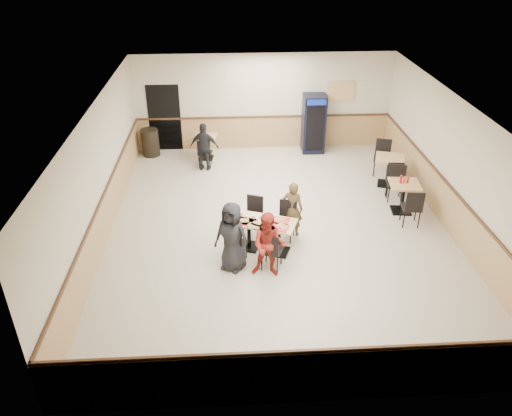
{
  "coord_description": "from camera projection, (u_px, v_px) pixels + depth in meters",
  "views": [
    {
      "loc": [
        -1.15,
        -10.06,
        6.32
      ],
      "look_at": [
        -0.57,
        -0.5,
        0.85
      ],
      "focal_mm": 35.0,
      "sensor_mm": 36.0,
      "label": 1
    }
  ],
  "objects": [
    {
      "name": "pepsi_cooler",
      "position": [
        314.0,
        124.0,
        15.53
      ],
      "size": [
        0.69,
        0.7,
        1.81
      ],
      "rotation": [
        0.0,
        0.0,
        -0.01
      ],
      "color": "black",
      "rests_on": "ground"
    },
    {
      "name": "trash_bin",
      "position": [
        150.0,
        142.0,
        15.47
      ],
      "size": [
        0.53,
        0.53,
        0.84
      ],
      "primitive_type": "cylinder",
      "color": "black",
      "rests_on": "ground"
    },
    {
      "name": "diner_woman_left",
      "position": [
        232.0,
        237.0,
        10.16
      ],
      "size": [
        0.89,
        0.8,
        1.54
      ],
      "primitive_type": "imported",
      "rotation": [
        0.0,
        0.0,
        -0.53
      ],
      "color": "black",
      "rests_on": "ground"
    },
    {
      "name": "side_table_far_chair_south",
      "position": [
        396.0,
        178.0,
        13.07
      ],
      "size": [
        0.6,
        0.6,
        1.04
      ],
      "primitive_type": null,
      "rotation": [
        0.0,
        0.0,
        2.83
      ],
      "color": "black",
      "rests_on": "ground"
    },
    {
      "name": "side_table_far_chair_north",
      "position": [
        382.0,
        158.0,
        14.21
      ],
      "size": [
        0.6,
        0.6,
        1.04
      ],
      "primitive_type": null,
      "rotation": [
        0.0,
        0.0,
        -0.31
      ],
      "color": "black",
      "rests_on": "ground"
    },
    {
      "name": "lone_diner",
      "position": [
        204.0,
        147.0,
        14.4
      ],
      "size": [
        0.89,
        0.51,
        1.42
      ],
      "primitive_type": "imported",
      "rotation": [
        0.0,
        0.0,
        2.93
      ],
      "color": "black",
      "rests_on": "ground"
    },
    {
      "name": "side_table_near",
      "position": [
        403.0,
        193.0,
        12.35
      ],
      "size": [
        0.81,
        0.81,
        0.78
      ],
      "rotation": [
        0.0,
        0.0,
        -0.12
      ],
      "color": "black",
      "rests_on": "ground"
    },
    {
      "name": "side_table_far",
      "position": [
        389.0,
        167.0,
        13.62
      ],
      "size": [
        0.96,
        0.96,
        0.82
      ],
      "rotation": [
        0.0,
        0.0,
        -0.31
      ],
      "color": "black",
      "rests_on": "ground"
    },
    {
      "name": "condiment_caddy",
      "position": [
        404.0,
        180.0,
        12.22
      ],
      "size": [
        0.23,
        0.06,
        0.2
      ],
      "color": "red",
      "rests_on": "side_table_near"
    },
    {
      "name": "tabletop_clutter",
      "position": [
        261.0,
        222.0,
        10.7
      ],
      "size": [
        1.24,
        0.8,
        0.12
      ],
      "rotation": [
        0.0,
        0.0,
        -0.36
      ],
      "color": "red",
      "rests_on": "main_table"
    },
    {
      "name": "ground",
      "position": [
        279.0,
        228.0,
        11.92
      ],
      "size": [
        10.0,
        10.0,
        0.0
      ],
      "primitive_type": "plane",
      "color": "beige",
      "rests_on": "ground"
    },
    {
      "name": "diner_man_opposite",
      "position": [
        292.0,
        209.0,
        11.37
      ],
      "size": [
        0.57,
        0.47,
        1.34
      ],
      "primitive_type": "imported",
      "rotation": [
        0.0,
        0.0,
        2.78
      ],
      "color": "#4F3E21",
      "rests_on": "ground"
    },
    {
      "name": "back_table",
      "position": [
        206.0,
        144.0,
        15.22
      ],
      "size": [
        0.75,
        0.75,
        0.72
      ],
      "rotation": [
        0.0,
        0.0,
        -0.14
      ],
      "color": "black",
      "rests_on": "ground"
    },
    {
      "name": "diner_woman_right",
      "position": [
        269.0,
        245.0,
        9.99
      ],
      "size": [
        0.79,
        0.67,
        1.43
      ],
      "primitive_type": "imported",
      "rotation": [
        0.0,
        0.0,
        -0.21
      ],
      "color": "maroon",
      "rests_on": "ground"
    },
    {
      "name": "side_table_near_chair_south",
      "position": [
        412.0,
        206.0,
        11.82
      ],
      "size": [
        0.51,
        0.51,
        0.99
      ],
      "primitive_type": null,
      "rotation": [
        0.0,
        0.0,
        3.02
      ],
      "color": "black",
      "rests_on": "ground"
    },
    {
      "name": "room_shell",
      "position": [
        333.0,
        160.0,
        13.93
      ],
      "size": [
        10.0,
        10.0,
        10.0
      ],
      "color": "silver",
      "rests_on": "ground"
    },
    {
      "name": "side_table_near_chair_north",
      "position": [
        396.0,
        183.0,
        12.9
      ],
      "size": [
        0.51,
        0.51,
        0.99
      ],
      "primitive_type": null,
      "rotation": [
        0.0,
        0.0,
        -0.12
      ],
      "color": "black",
      "rests_on": "ground"
    },
    {
      "name": "back_table_chair_lone",
      "position": [
        205.0,
        152.0,
        14.74
      ],
      "size": [
        0.47,
        0.47,
        0.91
      ],
      "primitive_type": null,
      "rotation": [
        0.0,
        0.0,
        3.01
      ],
      "color": "black",
      "rests_on": "ground"
    },
    {
      "name": "main_table",
      "position": [
        264.0,
        231.0,
        10.88
      ],
      "size": [
        1.52,
        1.12,
        0.73
      ],
      "rotation": [
        0.0,
        0.0,
        -0.36
      ],
      "color": "black",
      "rests_on": "ground"
    },
    {
      "name": "main_chairs",
      "position": [
        262.0,
        232.0,
        10.9
      ],
      "size": [
        1.69,
        1.92,
        0.93
      ],
      "rotation": [
        0.0,
        0.0,
        -0.36
      ],
      "color": "black",
      "rests_on": "ground"
    }
  ]
}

